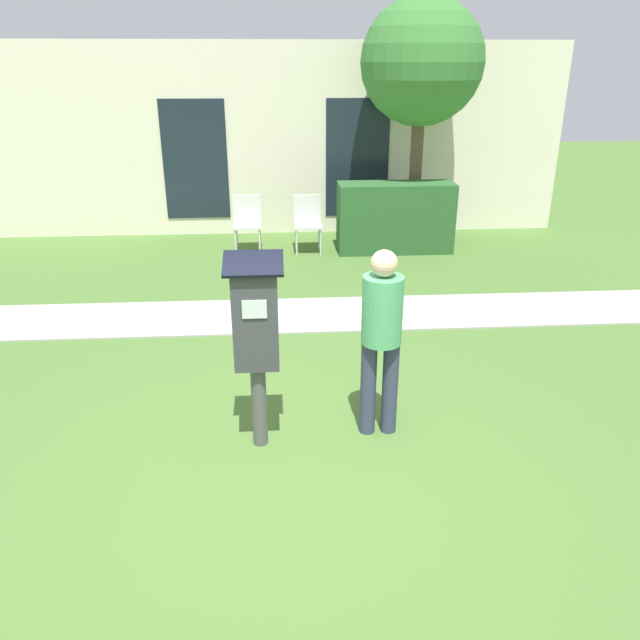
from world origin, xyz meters
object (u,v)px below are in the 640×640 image
at_px(outdoor_chair_left, 247,219).
at_px(outdoor_chair_middle, 308,219).
at_px(person_standing, 381,330).
at_px(parking_meter, 256,329).

height_order(outdoor_chair_left, outdoor_chair_middle, same).
height_order(person_standing, outdoor_chair_middle, person_standing).
relative_size(parking_meter, outdoor_chair_middle, 1.77).
height_order(parking_meter, person_standing, parking_meter).
relative_size(outdoor_chair_left, outdoor_chair_middle, 1.00).
bearing_deg(outdoor_chair_left, person_standing, -57.31).
bearing_deg(person_standing, parking_meter, 173.56).
distance_m(parking_meter, outdoor_chair_left, 5.62).
bearing_deg(outdoor_chair_left, outdoor_chair_middle, 15.83).
bearing_deg(parking_meter, person_standing, 6.61).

